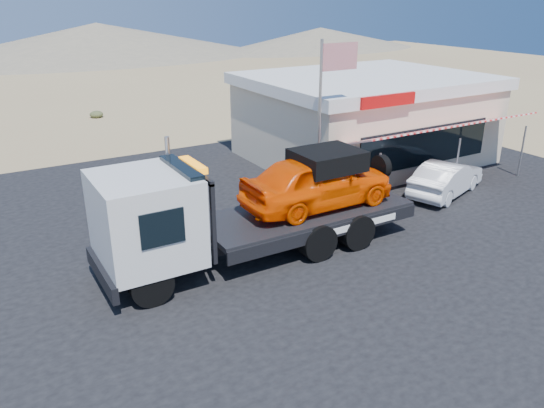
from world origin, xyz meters
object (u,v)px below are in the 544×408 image
object	(u,v)px
white_sedan	(446,178)
flagpole	(325,108)
tow_truck	(255,202)
jerky_store	(364,117)

from	to	relation	value
white_sedan	flagpole	bearing A→B (deg)	57.91
tow_truck	white_sedan	bearing A→B (deg)	4.86
jerky_store	flagpole	bearing A→B (deg)	-141.21
tow_truck	flagpole	distance (m)	4.77
flagpole	tow_truck	bearing A→B (deg)	-153.24
tow_truck	flagpole	size ratio (longest dim) A/B	1.60
white_sedan	jerky_store	world-z (taller)	jerky_store
white_sedan	flagpole	distance (m)	6.06
white_sedan	flagpole	size ratio (longest dim) A/B	0.68
jerky_store	flagpole	world-z (taller)	flagpole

